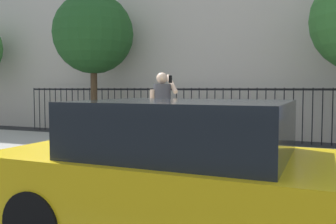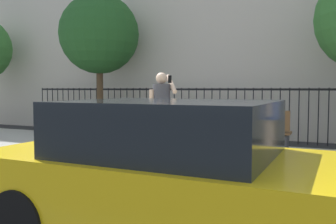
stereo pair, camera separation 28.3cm
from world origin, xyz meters
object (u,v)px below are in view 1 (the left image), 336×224
at_px(pedestrian_on_phone, 161,110).
at_px(street_bench, 251,129).
at_px(street_tree_near, 93,34).
at_px(taxi_yellow, 198,177).

relative_size(pedestrian_on_phone, street_bench, 1.09).
xyz_separation_m(pedestrian_on_phone, street_tree_near, (-4.00, 3.62, 2.19)).
bearing_deg(taxi_yellow, street_tree_near, 130.61).
bearing_deg(street_bench, street_tree_near, 161.59).
distance_m(street_bench, street_tree_near, 6.34).
height_order(taxi_yellow, street_bench, taxi_yellow).
height_order(street_bench, street_tree_near, street_tree_near).
relative_size(pedestrian_on_phone, street_tree_near, 0.37).
height_order(pedestrian_on_phone, street_tree_near, street_tree_near).
relative_size(taxi_yellow, pedestrian_on_phone, 2.43).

